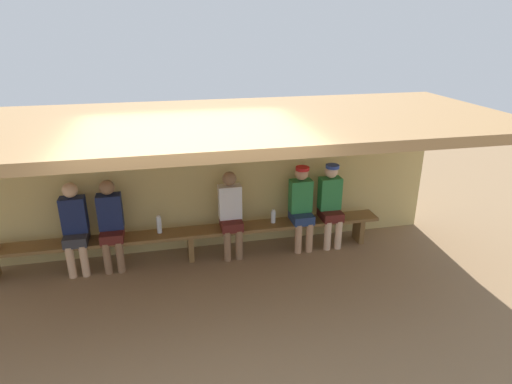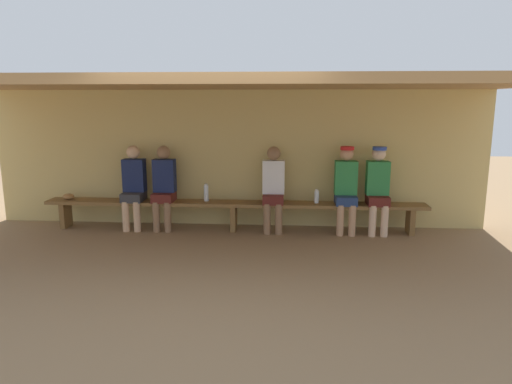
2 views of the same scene
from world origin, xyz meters
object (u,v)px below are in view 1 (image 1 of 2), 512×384
player_middle (111,222)px  player_shirtless_tan (331,201)px  bench (190,235)px  player_with_sunglasses (231,211)px  player_in_red (75,225)px  player_in_blue (301,204)px  water_bottle_green (273,217)px  water_bottle_clear (159,224)px

player_middle → player_shirtless_tan: bearing=0.0°
bench → player_with_sunglasses: size_ratio=4.49×
player_middle → player_shirtless_tan: player_shirtless_tan is taller
player_with_sunglasses → player_middle: 1.74m
player_in_red → player_shirtless_tan: player_shirtless_tan is taller
player_in_blue → player_middle: 2.85m
player_in_blue → water_bottle_green: player_in_blue is taller
water_bottle_green → player_in_red: bearing=-179.5°
player_in_red → water_bottle_clear: size_ratio=4.81×
player_middle → water_bottle_clear: bearing=4.0°
player_with_sunglasses → player_in_blue: 1.12m
bench → player_shirtless_tan: bearing=0.1°
player_with_sunglasses → player_in_red: same height
player_middle → player_in_red: 0.49m
bench → player_in_blue: (1.75, 0.00, 0.36)m
bench → water_bottle_clear: (-0.44, 0.05, 0.21)m
bench → player_in_red: bearing=179.9°
player_with_sunglasses → water_bottle_clear: bearing=177.5°
player_with_sunglasses → player_in_red: (-2.22, 0.00, 0.00)m
water_bottle_clear → player_in_red: bearing=-177.7°
player_in_red → player_shirtless_tan: 3.82m
bench → player_shirtless_tan: player_shirtless_tan is taller
bench → water_bottle_clear: bearing=173.6°
player_with_sunglasses → player_middle: size_ratio=1.00×
player_shirtless_tan → player_in_red: bearing=-180.0°
player_middle → water_bottle_green: bearing=0.6°
player_in_blue → player_middle: bearing=-180.0°
player_in_red → water_bottle_green: bearing=0.5°
player_in_blue → player_shirtless_tan: bearing=0.0°
player_in_blue → player_with_sunglasses: bearing=-180.0°
player_in_red → player_in_blue: bearing=0.0°
player_middle → player_in_red: bearing=180.0°
bench → water_bottle_green: 1.31m
water_bottle_clear → water_bottle_green: size_ratio=1.29×
player_in_red → water_bottle_green: size_ratio=6.21×
player_with_sunglasses → water_bottle_green: bearing=2.2°
water_bottle_clear → player_in_blue: bearing=-1.2°
player_with_sunglasses → player_in_blue: size_ratio=0.99×
player_shirtless_tan → bench: bearing=-179.9°
bench → player_middle: size_ratio=4.49×
player_with_sunglasses → player_in_red: 2.22m
player_with_sunglasses → player_in_blue: bearing=0.0°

